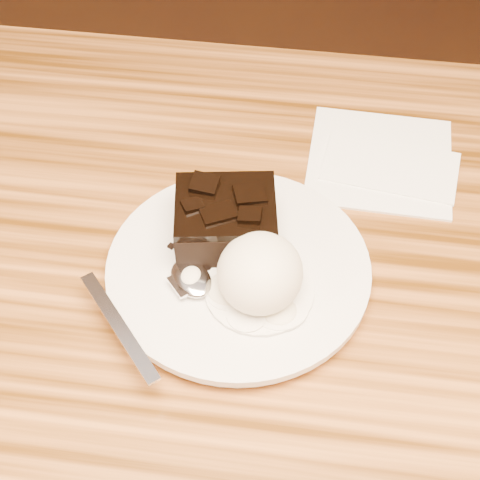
# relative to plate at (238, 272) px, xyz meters

# --- Properties ---
(plate) EXTENTS (0.23, 0.23, 0.02)m
(plate) POSITION_rel_plate_xyz_m (0.00, 0.00, 0.00)
(plate) COLOR silver
(plate) RESTS_ON dining_table
(brownie) EXTENTS (0.10, 0.09, 0.04)m
(brownie) POSITION_rel_plate_xyz_m (-0.01, 0.03, 0.03)
(brownie) COLOR black
(brownie) RESTS_ON plate
(ice_cream_scoop) EXTENTS (0.07, 0.07, 0.06)m
(ice_cream_scoop) POSITION_rel_plate_xyz_m (0.02, -0.02, 0.03)
(ice_cream_scoop) COLOR beige
(ice_cream_scoop) RESTS_ON plate
(melt_puddle) EXTENTS (0.09, 0.09, 0.00)m
(melt_puddle) POSITION_rel_plate_xyz_m (0.02, -0.02, 0.01)
(melt_puddle) COLOR white
(melt_puddle) RESTS_ON plate
(spoon) EXTENTS (0.14, 0.15, 0.01)m
(spoon) POSITION_rel_plate_xyz_m (-0.04, -0.02, 0.01)
(spoon) COLOR silver
(spoon) RESTS_ON plate
(napkin) EXTENTS (0.14, 0.14, 0.01)m
(napkin) POSITION_rel_plate_xyz_m (0.12, 0.16, -0.01)
(napkin) COLOR white
(napkin) RESTS_ON dining_table
(crumb_a) EXTENTS (0.01, 0.01, 0.00)m
(crumb_a) POSITION_rel_plate_xyz_m (0.00, -0.03, 0.01)
(crumb_a) COLOR black
(crumb_a) RESTS_ON plate
(crumb_b) EXTENTS (0.01, 0.01, 0.00)m
(crumb_b) POSITION_rel_plate_xyz_m (-0.06, 0.01, 0.01)
(crumb_b) COLOR black
(crumb_b) RESTS_ON plate
(crumb_c) EXTENTS (0.01, 0.00, 0.00)m
(crumb_c) POSITION_rel_plate_xyz_m (0.04, 0.01, 0.01)
(crumb_c) COLOR black
(crumb_c) RESTS_ON plate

